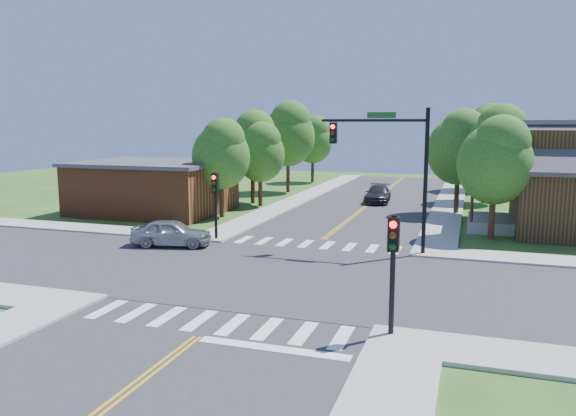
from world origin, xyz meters
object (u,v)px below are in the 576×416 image
(signal_pole_nw, at_px, (215,193))
(car_silver, at_px, (172,233))
(signal_mast_ne, at_px, (391,156))
(signal_pole_se, at_px, (393,253))
(car_dgrey, at_px, (378,195))

(signal_pole_nw, height_order, car_silver, signal_pole_nw)
(signal_mast_ne, distance_m, signal_pole_se, 11.55)
(signal_mast_ne, height_order, car_silver, signal_mast_ne)
(signal_pole_nw, relative_size, car_silver, 0.85)
(signal_mast_ne, distance_m, car_dgrey, 18.38)
(signal_pole_nw, height_order, car_dgrey, signal_pole_nw)
(signal_pole_nw, xyz_separation_m, car_dgrey, (6.11, 17.59, -1.98))
(signal_mast_ne, distance_m, car_silver, 12.02)
(signal_pole_se, relative_size, car_silver, 0.85)
(car_silver, distance_m, car_dgrey, 21.11)
(signal_mast_ne, bearing_deg, signal_pole_se, -81.44)
(car_dgrey, bearing_deg, signal_mast_ne, -83.42)
(signal_pole_se, height_order, signal_pole_nw, same)
(signal_mast_ne, bearing_deg, signal_pole_nw, -179.93)
(signal_mast_ne, relative_size, signal_pole_se, 1.89)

